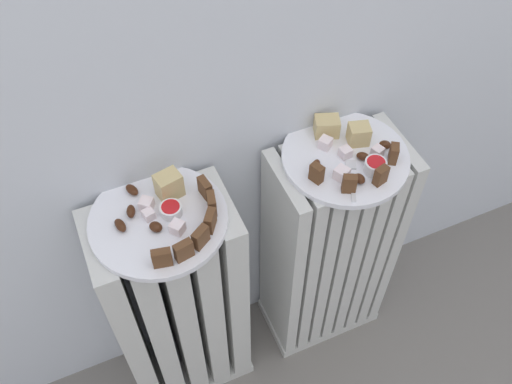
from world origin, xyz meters
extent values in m
cube|color=silver|center=(-0.19, 0.28, 0.01)|extent=(0.28, 0.17, 0.03)
cube|color=silver|center=(-0.30, 0.28, 0.33)|extent=(0.04, 0.17, 0.61)
cube|color=silver|center=(-0.24, 0.28, 0.33)|extent=(0.04, 0.17, 0.61)
cube|color=silver|center=(-0.19, 0.28, 0.33)|extent=(0.04, 0.17, 0.61)
cube|color=silver|center=(-0.13, 0.28, 0.33)|extent=(0.04, 0.17, 0.61)
cube|color=silver|center=(-0.07, 0.28, 0.33)|extent=(0.04, 0.17, 0.61)
cube|color=silver|center=(0.19, 0.28, 0.01)|extent=(0.28, 0.17, 0.03)
cube|color=silver|center=(0.06, 0.28, 0.33)|extent=(0.03, 0.17, 0.61)
cube|color=silver|center=(0.10, 0.28, 0.33)|extent=(0.03, 0.17, 0.61)
cube|color=silver|center=(0.13, 0.28, 0.33)|extent=(0.03, 0.17, 0.61)
cube|color=silver|center=(0.17, 0.28, 0.33)|extent=(0.03, 0.17, 0.61)
cube|color=silver|center=(0.20, 0.28, 0.33)|extent=(0.03, 0.17, 0.61)
cube|color=silver|center=(0.24, 0.28, 0.33)|extent=(0.03, 0.17, 0.61)
cube|color=silver|center=(0.27, 0.28, 0.33)|extent=(0.03, 0.17, 0.61)
cube|color=silver|center=(0.31, 0.28, 0.33)|extent=(0.03, 0.17, 0.61)
cylinder|color=white|center=(-0.19, 0.28, 0.64)|extent=(0.24, 0.24, 0.01)
cylinder|color=white|center=(0.19, 0.28, 0.64)|extent=(0.24, 0.24, 0.01)
cube|color=#56351E|center=(-0.21, 0.19, 0.67)|extent=(0.03, 0.02, 0.04)
cube|color=#56351E|center=(-0.17, 0.19, 0.67)|extent=(0.03, 0.02, 0.04)
cube|color=#56351E|center=(-0.13, 0.20, 0.67)|extent=(0.03, 0.03, 0.04)
cube|color=#56351E|center=(-0.11, 0.23, 0.67)|extent=(0.03, 0.03, 0.04)
cube|color=#56351E|center=(-0.09, 0.26, 0.67)|extent=(0.02, 0.03, 0.04)
cube|color=#56351E|center=(-0.09, 0.30, 0.67)|extent=(0.02, 0.03, 0.04)
cube|color=tan|center=(-0.15, 0.32, 0.67)|extent=(0.05, 0.04, 0.05)
cube|color=white|center=(-0.20, 0.29, 0.66)|extent=(0.02, 0.02, 0.02)
cube|color=white|center=(-0.20, 0.31, 0.66)|extent=(0.03, 0.03, 0.02)
cube|color=white|center=(-0.16, 0.24, 0.66)|extent=(0.03, 0.03, 0.02)
ellipsoid|color=#3D1E0F|center=(-0.25, 0.28, 0.66)|extent=(0.02, 0.03, 0.02)
ellipsoid|color=#3D1E0F|center=(-0.20, 0.26, 0.66)|extent=(0.03, 0.03, 0.02)
ellipsoid|color=#3D1E0F|center=(-0.23, 0.31, 0.66)|extent=(0.02, 0.03, 0.02)
ellipsoid|color=#3D1E0F|center=(-0.21, 0.35, 0.66)|extent=(0.03, 0.03, 0.01)
cylinder|color=white|center=(-0.16, 0.28, 0.66)|extent=(0.04, 0.04, 0.02)
cylinder|color=red|center=(-0.16, 0.28, 0.66)|extent=(0.03, 0.03, 0.01)
cube|color=#56351E|center=(0.11, 0.25, 0.67)|extent=(0.02, 0.03, 0.04)
cube|color=#56351E|center=(0.15, 0.20, 0.67)|extent=(0.03, 0.02, 0.04)
cube|color=#56351E|center=(0.21, 0.20, 0.67)|extent=(0.03, 0.02, 0.04)
cube|color=#56351E|center=(0.26, 0.23, 0.67)|extent=(0.03, 0.03, 0.04)
cube|color=tan|center=(0.22, 0.30, 0.67)|extent=(0.05, 0.04, 0.04)
cube|color=tan|center=(0.18, 0.35, 0.67)|extent=(0.06, 0.05, 0.04)
cube|color=white|center=(0.16, 0.31, 0.66)|extent=(0.03, 0.03, 0.02)
cube|color=white|center=(0.24, 0.26, 0.66)|extent=(0.03, 0.03, 0.02)
cube|color=white|center=(0.18, 0.28, 0.66)|extent=(0.02, 0.02, 0.02)
cube|color=white|center=(0.15, 0.23, 0.66)|extent=(0.03, 0.03, 0.02)
ellipsoid|color=#3D1E0F|center=(0.18, 0.21, 0.66)|extent=(0.02, 0.03, 0.02)
ellipsoid|color=#3D1E0F|center=(0.12, 0.27, 0.66)|extent=(0.03, 0.03, 0.02)
ellipsoid|color=#3D1E0F|center=(0.26, 0.27, 0.66)|extent=(0.03, 0.03, 0.02)
ellipsoid|color=#3D1E0F|center=(0.21, 0.26, 0.66)|extent=(0.03, 0.03, 0.02)
cylinder|color=white|center=(0.22, 0.23, 0.66)|extent=(0.04, 0.04, 0.02)
cylinder|color=red|center=(0.22, 0.23, 0.67)|extent=(0.03, 0.03, 0.01)
cube|color=silver|center=(0.16, 0.20, 0.65)|extent=(0.04, 0.06, 0.00)
cube|color=silver|center=(0.18, 0.25, 0.65)|extent=(0.03, 0.03, 0.00)
camera|label=1|loc=(-0.26, -0.32, 1.44)|focal=39.59mm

